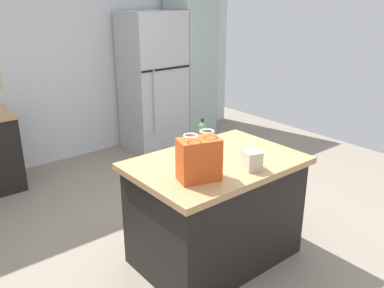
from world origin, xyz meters
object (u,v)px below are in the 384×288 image
Objects in this scene: tall_cabinet at (190,70)px; shopping_bag at (199,159)px; kitchen_island at (215,210)px; bottle at (202,134)px; refrigerator at (153,82)px; small_box at (252,160)px.

tall_cabinet is 3.45m from shopping_bag.
kitchen_island is 0.70m from shopping_bag.
bottle is (0.45, 0.49, -0.04)m from shopping_bag.
refrigerator is 0.68m from tall_cabinet.
small_box is at bearing -110.13° from refrigerator.
kitchen_island is at bearing 28.51° from shopping_bag.
shopping_bag is 0.44m from small_box.
shopping_bag is (-0.33, -0.18, 0.59)m from kitchen_island.
refrigerator reaches higher than kitchen_island.
kitchen_island is 3.17m from tall_cabinet.
shopping_bag reaches higher than kitchen_island.
kitchen_island is 9.38× the size of small_box.
refrigerator reaches higher than bottle.
refrigerator is at bearing 69.87° from small_box.
refrigerator is at bearing 61.87° from shopping_bag.
shopping_bag is (-2.13, -2.72, -0.01)m from tall_cabinet.
small_box reaches higher than kitchen_island.
kitchen_island is 5.38× the size of bottle.
shopping_bag is 1.40× the size of bottle.
refrigerator is 3.09m from shopping_bag.
tall_cabinet reaches higher than small_box.
refrigerator is 0.91× the size of tall_cabinet.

